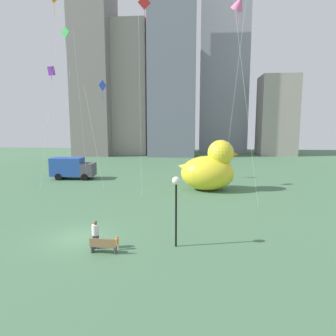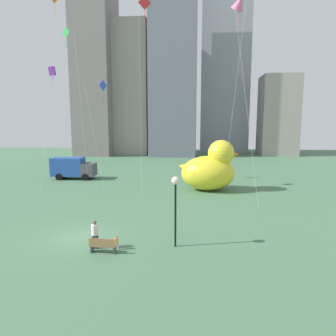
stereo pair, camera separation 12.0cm
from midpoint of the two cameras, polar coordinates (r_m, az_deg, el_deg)
ground_plane at (r=21.45m, az=-16.30°, el=-12.20°), size 140.00×140.00×0.00m
park_bench at (r=18.53m, az=-11.82°, el=-13.82°), size 1.55×0.50×0.90m
person_adult at (r=19.08m, az=-13.21°, el=-11.67°), size 0.42×0.42×1.72m
person_child at (r=18.85m, az=-9.32°, el=-13.39°), size 0.21×0.21×0.84m
giant_inflatable_duck at (r=34.17m, az=7.89°, el=-0.19°), size 6.75×4.33×5.59m
lamppost at (r=18.21m, az=1.59°, el=-4.43°), size 0.49×0.49×4.30m
box_truck at (r=42.79m, az=-17.15°, el=-0.04°), size 5.75×2.61×2.85m
city_skyline at (r=75.48m, az=0.01°, el=16.64°), size 50.26×19.91×41.08m
kite_teal at (r=33.39m, az=10.59°, el=28.18°), size 2.70×2.97×20.88m
kite_green at (r=40.77m, az=-17.98°, el=21.23°), size 2.15×2.93×18.56m
kite_orange at (r=36.56m, az=-20.35°, el=25.49°), size 2.79×3.06×20.51m
kite_pink at (r=29.94m, az=13.25°, el=27.60°), size 3.03×3.09×18.20m
kite_purple at (r=44.04m, az=-20.58°, el=16.35°), size 2.73×2.76×14.64m
kite_red at (r=32.91m, az=-4.35°, el=26.20°), size 1.27×1.06×19.38m
kite_blue at (r=37.52m, az=-12.00°, el=13.95°), size 2.53×2.68×12.37m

